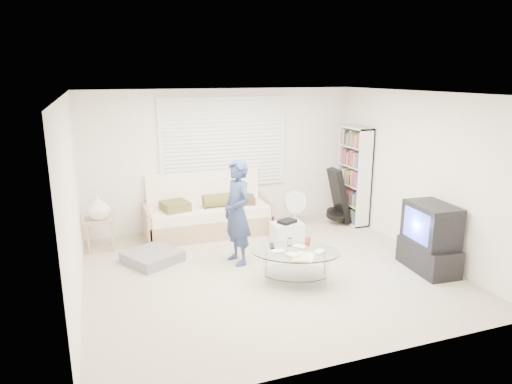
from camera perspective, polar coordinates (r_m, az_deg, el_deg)
name	(u,v)px	position (r m, az deg, el deg)	size (l,w,h in m)	color
ground	(268,271)	(6.64, 1.48, -9.89)	(5.00, 5.00, 0.00)	tan
room_shell	(257,154)	(6.59, 0.07, 4.80)	(5.02, 4.52, 2.51)	white
window_blinds	(224,143)	(8.22, -3.99, 6.15)	(2.32, 0.08, 1.62)	silver
futon_sofa	(208,214)	(8.08, -6.03, -2.78)	(2.19, 0.88, 1.07)	tan
grey_floor_pillow	(153,257)	(7.10, -12.79, -7.90)	(0.71, 0.71, 0.16)	#5F5E63
side_table	(98,210)	(7.62, -19.10, -2.09)	(0.46, 0.37, 0.90)	tan
bookshelf	(354,176)	(8.71, 12.11, 2.02)	(0.29, 0.76, 1.81)	white
guitar_case	(338,200)	(8.63, 10.26, -1.00)	(0.42, 0.39, 1.04)	black
floor_fan	(295,206)	(8.37, 4.84, -1.76)	(0.41, 0.28, 0.69)	white
storage_bin	(287,231)	(7.77, 3.90, -4.89)	(0.52, 0.37, 0.36)	white
tv_unit	(430,238)	(6.97, 20.90, -5.44)	(0.55, 0.93, 0.98)	black
coffee_table	(296,257)	(6.21, 5.01, -8.10)	(1.40, 1.18, 0.56)	silver
standing_person	(237,213)	(6.67, -2.35, -2.59)	(0.57, 0.37, 1.56)	navy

